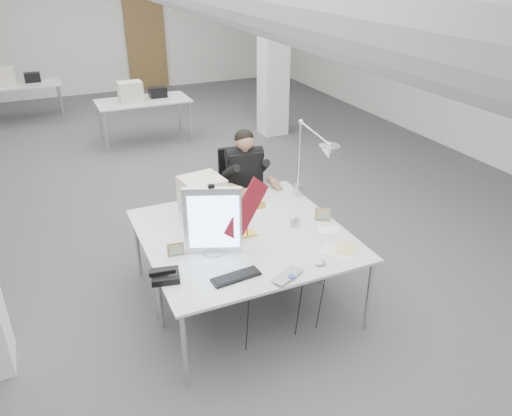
{
  "coord_description": "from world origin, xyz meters",
  "views": [
    {
      "loc": [
        -1.52,
        -5.73,
        3.04
      ],
      "look_at": [
        0.15,
        -2.0,
        0.96
      ],
      "focal_mm": 35.0,
      "sensor_mm": 36.0,
      "label": 1
    }
  ],
  "objects_px": {
    "seated_person": "(245,168)",
    "architect_lamp": "(311,168)",
    "office_chair": "(244,198)",
    "monitor": "(213,221)",
    "laptop": "(292,278)",
    "bankers_lamp": "(247,220)",
    "desk_main": "(264,259)",
    "beige_monitor": "(202,195)",
    "desk_phone": "(165,276)"
  },
  "relations": [
    {
      "from": "seated_person",
      "to": "architect_lamp",
      "type": "xyz_separation_m",
      "value": [
        0.36,
        -0.85,
        0.26
      ]
    },
    {
      "from": "office_chair",
      "to": "monitor",
      "type": "relative_size",
      "value": 1.65
    },
    {
      "from": "laptop",
      "to": "bankers_lamp",
      "type": "xyz_separation_m",
      "value": [
        -0.04,
        0.79,
        0.14
      ]
    },
    {
      "from": "bankers_lamp",
      "to": "seated_person",
      "type": "bearing_deg",
      "value": 72.94
    },
    {
      "from": "desk_main",
      "to": "beige_monitor",
      "type": "distance_m",
      "value": 1.05
    },
    {
      "from": "desk_phone",
      "to": "architect_lamp",
      "type": "height_order",
      "value": "architect_lamp"
    },
    {
      "from": "office_chair",
      "to": "desk_phone",
      "type": "bearing_deg",
      "value": -124.01
    },
    {
      "from": "bankers_lamp",
      "to": "desk_phone",
      "type": "bearing_deg",
      "value": -151.22
    },
    {
      "from": "seated_person",
      "to": "bankers_lamp",
      "type": "xyz_separation_m",
      "value": [
        -0.47,
        -1.16,
        0.01
      ]
    },
    {
      "from": "seated_person",
      "to": "beige_monitor",
      "type": "height_order",
      "value": "seated_person"
    },
    {
      "from": "bankers_lamp",
      "to": "architect_lamp",
      "type": "distance_m",
      "value": 0.92
    },
    {
      "from": "beige_monitor",
      "to": "architect_lamp",
      "type": "bearing_deg",
      "value": -23.08
    },
    {
      "from": "office_chair",
      "to": "laptop",
      "type": "relative_size",
      "value": 3.39
    },
    {
      "from": "beige_monitor",
      "to": "seated_person",
      "type": "bearing_deg",
      "value": 31.25
    },
    {
      "from": "laptop",
      "to": "desk_phone",
      "type": "distance_m",
      "value": 1.0
    },
    {
      "from": "monitor",
      "to": "desk_phone",
      "type": "xyz_separation_m",
      "value": [
        -0.49,
        -0.23,
        -0.28
      ]
    },
    {
      "from": "beige_monitor",
      "to": "bankers_lamp",
      "type": "bearing_deg",
      "value": -77.31
    },
    {
      "from": "bankers_lamp",
      "to": "beige_monitor",
      "type": "bearing_deg",
      "value": 115.66
    },
    {
      "from": "desk_main",
      "to": "monitor",
      "type": "distance_m",
      "value": 0.54
    },
    {
      "from": "desk_phone",
      "to": "architect_lamp",
      "type": "relative_size",
      "value": 0.27
    },
    {
      "from": "office_chair",
      "to": "architect_lamp",
      "type": "distance_m",
      "value": 1.17
    },
    {
      "from": "seated_person",
      "to": "bankers_lamp",
      "type": "height_order",
      "value": "seated_person"
    },
    {
      "from": "seated_person",
      "to": "beige_monitor",
      "type": "bearing_deg",
      "value": -134.75
    },
    {
      "from": "office_chair",
      "to": "seated_person",
      "type": "xyz_separation_m",
      "value": [
        0.0,
        -0.05,
        0.4
      ]
    },
    {
      "from": "laptop",
      "to": "architect_lamp",
      "type": "distance_m",
      "value": 1.41
    },
    {
      "from": "bankers_lamp",
      "to": "office_chair",
      "type": "bearing_deg",
      "value": 73.77
    },
    {
      "from": "office_chair",
      "to": "desk_phone",
      "type": "height_order",
      "value": "office_chair"
    },
    {
      "from": "office_chair",
      "to": "desk_phone",
      "type": "relative_size",
      "value": 4.56
    },
    {
      "from": "monitor",
      "to": "desk_phone",
      "type": "relative_size",
      "value": 2.76
    },
    {
      "from": "desk_main",
      "to": "bankers_lamp",
      "type": "relative_size",
      "value": 5.89
    },
    {
      "from": "office_chair",
      "to": "bankers_lamp",
      "type": "xyz_separation_m",
      "value": [
        -0.47,
        -1.21,
        0.41
      ]
    },
    {
      "from": "seated_person",
      "to": "bankers_lamp",
      "type": "distance_m",
      "value": 1.25
    },
    {
      "from": "seated_person",
      "to": "laptop",
      "type": "relative_size",
      "value": 3.13
    },
    {
      "from": "office_chair",
      "to": "monitor",
      "type": "height_order",
      "value": "monitor"
    },
    {
      "from": "desk_main",
      "to": "desk_phone",
      "type": "distance_m",
      "value": 0.85
    },
    {
      "from": "office_chair",
      "to": "bankers_lamp",
      "type": "bearing_deg",
      "value": -105.2
    },
    {
      "from": "beige_monitor",
      "to": "architect_lamp",
      "type": "relative_size",
      "value": 0.47
    },
    {
      "from": "desk_main",
      "to": "bankers_lamp",
      "type": "xyz_separation_m",
      "value": [
        0.02,
        0.42,
        0.17
      ]
    },
    {
      "from": "desk_phone",
      "to": "beige_monitor",
      "type": "height_order",
      "value": "beige_monitor"
    },
    {
      "from": "seated_person",
      "to": "desk_phone",
      "type": "distance_m",
      "value": 2.04
    },
    {
      "from": "monitor",
      "to": "architect_lamp",
      "type": "bearing_deg",
      "value": 43.07
    },
    {
      "from": "seated_person",
      "to": "office_chair",
      "type": "bearing_deg",
      "value": 95.99
    },
    {
      "from": "seated_person",
      "to": "architect_lamp",
      "type": "bearing_deg",
      "value": -61.1
    },
    {
      "from": "seated_person",
      "to": "desk_phone",
      "type": "relative_size",
      "value": 4.21
    },
    {
      "from": "laptop",
      "to": "bankers_lamp",
      "type": "distance_m",
      "value": 0.81
    },
    {
      "from": "laptop",
      "to": "bankers_lamp",
      "type": "bearing_deg",
      "value": 67.66
    },
    {
      "from": "seated_person",
      "to": "bankers_lamp",
      "type": "relative_size",
      "value": 3.02
    },
    {
      "from": "beige_monitor",
      "to": "desk_phone",
      "type": "bearing_deg",
      "value": -131.39
    },
    {
      "from": "monitor",
      "to": "architect_lamp",
      "type": "distance_m",
      "value": 1.3
    },
    {
      "from": "desk_phone",
      "to": "laptop",
      "type": "bearing_deg",
      "value": -12.69
    }
  ]
}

